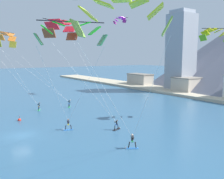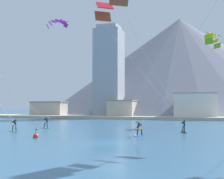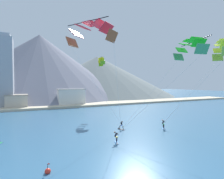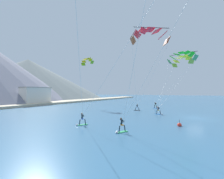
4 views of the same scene
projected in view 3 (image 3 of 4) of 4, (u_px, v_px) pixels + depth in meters
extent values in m
plane|color=#336084|center=(134.00, 164.00, 18.26)|extent=(400.00, 400.00, 0.00)
cube|color=black|center=(121.00, 129.00, 31.87)|extent=(0.85, 1.51, 0.07)
cylinder|color=black|center=(123.00, 128.00, 31.57)|extent=(0.17, 0.25, 0.68)
cylinder|color=black|center=(120.00, 127.00, 32.15)|extent=(0.17, 0.25, 0.68)
cube|color=blue|center=(121.00, 125.00, 31.84)|extent=(0.34, 0.29, 0.12)
cylinder|color=black|center=(122.00, 124.00, 31.87)|extent=(0.37, 0.29, 0.58)
cylinder|color=black|center=(122.00, 123.00, 31.72)|extent=(0.49, 0.22, 0.38)
cylinder|color=black|center=(121.00, 123.00, 31.88)|extent=(0.49, 0.22, 0.38)
cylinder|color=black|center=(121.00, 123.00, 31.68)|extent=(0.18, 0.51, 0.03)
sphere|color=brown|center=(122.00, 121.00, 31.92)|extent=(0.21, 0.21, 0.21)
cone|color=white|center=(118.00, 128.00, 32.50)|extent=(0.43, 0.39, 0.36)
cube|color=#337FDB|center=(117.00, 143.00, 24.72)|extent=(0.92, 1.50, 0.07)
cylinder|color=#231E28|center=(116.00, 139.00, 25.10)|extent=(0.20, 0.27, 0.72)
cylinder|color=#231E28|center=(117.00, 141.00, 24.31)|extent=(0.20, 0.27, 0.72)
cube|color=yellow|center=(117.00, 137.00, 24.69)|extent=(0.37, 0.32, 0.12)
cylinder|color=#231E28|center=(116.00, 135.00, 24.67)|extent=(0.49, 0.36, 0.61)
cylinder|color=#231E28|center=(116.00, 133.00, 24.79)|extent=(0.51, 0.26, 0.40)
cylinder|color=#231E28|center=(117.00, 134.00, 24.56)|extent=(0.51, 0.26, 0.40)
cylinder|color=black|center=(118.00, 134.00, 24.69)|extent=(0.21, 0.50, 0.03)
sphere|color=#9E7051|center=(115.00, 132.00, 24.64)|extent=(0.22, 0.22, 0.22)
cone|color=white|center=(117.00, 144.00, 23.85)|extent=(0.44, 0.41, 0.36)
cube|color=#337FDB|center=(164.00, 129.00, 32.42)|extent=(1.16, 1.45, 0.07)
cylinder|color=black|center=(163.00, 126.00, 32.80)|extent=(0.25, 0.28, 0.77)
cylinder|color=black|center=(164.00, 127.00, 32.01)|extent=(0.25, 0.28, 0.77)
cube|color=#33B266|center=(164.00, 124.00, 32.39)|extent=(0.41, 0.38, 0.12)
cylinder|color=black|center=(163.00, 122.00, 32.39)|extent=(0.47, 0.42, 0.66)
cylinder|color=black|center=(164.00, 121.00, 32.50)|extent=(0.51, 0.38, 0.43)
cylinder|color=black|center=(164.00, 121.00, 32.25)|extent=(0.51, 0.38, 0.43)
cylinder|color=black|center=(165.00, 121.00, 32.35)|extent=(0.31, 0.45, 0.03)
sphere|color=beige|center=(162.00, 120.00, 32.40)|extent=(0.24, 0.24, 0.24)
cone|color=white|center=(164.00, 129.00, 31.56)|extent=(0.47, 0.45, 0.36)
cube|color=brown|center=(112.00, 36.00, 21.80)|extent=(2.08, 1.68, 1.36)
cube|color=red|center=(107.00, 28.00, 22.19)|extent=(2.30, 2.03, 1.09)
cube|color=red|center=(99.00, 24.00, 22.76)|extent=(2.43, 2.25, 0.67)
cube|color=red|center=(91.00, 24.00, 23.43)|extent=(2.46, 2.30, 0.16)
cube|color=red|center=(83.00, 27.00, 24.11)|extent=(2.42, 2.27, 0.67)
cube|color=red|center=(76.00, 34.00, 24.70)|extent=(2.27, 2.07, 1.09)
cube|color=brown|center=(72.00, 42.00, 25.12)|extent=(2.04, 1.74, 1.36)
cylinder|color=black|center=(87.00, 22.00, 22.65)|extent=(3.74, 5.70, 0.10)
cylinder|color=silver|center=(118.00, 90.00, 26.69)|extent=(5.47, 8.05, 12.46)
cylinder|color=silver|center=(99.00, 89.00, 28.46)|extent=(9.42, 2.17, 12.46)
cube|color=#38965B|center=(178.00, 57.00, 28.28)|extent=(1.79, 1.23, 1.27)
cube|color=#18D31B|center=(182.00, 50.00, 27.40)|extent=(1.89, 1.55, 1.04)
cube|color=#18D31B|center=(185.00, 44.00, 26.26)|extent=(1.95, 1.75, 0.69)
cube|color=#18D31B|center=(190.00, 41.00, 24.99)|extent=(1.96, 1.83, 0.26)
cube|color=#18D31B|center=(195.00, 40.00, 23.73)|extent=(1.93, 1.83, 0.69)
cube|color=#18D31B|center=(199.00, 43.00, 22.62)|extent=(1.85, 1.70, 1.04)
cube|color=#38965B|center=(202.00, 49.00, 21.79)|extent=(1.72, 1.44, 1.27)
cylinder|color=black|center=(195.00, 41.00, 25.04)|extent=(2.04, 6.49, 0.10)
cylinder|color=silver|center=(150.00, 95.00, 26.64)|extent=(10.79, 0.52, 10.86)
cylinder|color=silver|center=(157.00, 96.00, 23.10)|extent=(8.15, 7.12, 10.86)
cube|color=#83B63C|center=(218.00, 57.00, 32.10)|extent=(1.77, 1.80, 1.36)
cube|color=#D5EE29|center=(219.00, 51.00, 31.25)|extent=(2.05, 2.07, 1.07)
cube|color=#D5EE29|center=(220.00, 45.00, 30.08)|extent=(2.22, 2.23, 0.64)
cube|color=#D5EE29|center=(223.00, 42.00, 28.77)|extent=(2.26, 2.27, 0.13)
cylinder|color=silver|center=(191.00, 91.00, 32.37)|extent=(8.98, 3.95, 11.20)
cylinder|color=silver|center=(193.00, 92.00, 28.84)|extent=(3.58, 9.17, 11.20)
cube|color=#65A61A|center=(101.00, 65.00, 51.94)|extent=(1.33, 1.18, 1.14)
cube|color=#CCC30C|center=(100.00, 62.00, 51.28)|extent=(1.43, 1.38, 1.04)
cube|color=#CCC30C|center=(100.00, 59.00, 50.40)|extent=(1.51, 1.45, 0.79)
cube|color=#CCC30C|center=(100.00, 58.00, 49.40)|extent=(1.55, 1.38, 0.44)
cube|color=#CCC30C|center=(101.00, 58.00, 48.43)|extent=(1.55, 1.24, 0.79)
cube|color=#CCC30C|center=(102.00, 60.00, 47.62)|extent=(1.51, 0.98, 1.04)
cube|color=#65A61A|center=(103.00, 63.00, 47.08)|extent=(1.44, 0.64, 1.14)
cylinder|color=black|center=(102.00, 58.00, 49.49)|extent=(2.66, 4.36, 0.10)
sphere|color=red|center=(48.00, 171.00, 16.35)|extent=(0.56, 0.56, 0.56)
cylinder|color=black|center=(48.00, 166.00, 16.33)|extent=(0.04, 0.04, 0.44)
cube|color=red|center=(49.00, 164.00, 16.36)|extent=(0.18, 0.01, 0.12)
cube|color=beige|center=(58.00, 106.00, 62.86)|extent=(180.00, 10.00, 0.70)
cube|color=beige|center=(17.00, 102.00, 59.34)|extent=(6.61, 6.64, 4.43)
cube|color=gray|center=(17.00, 95.00, 59.27)|extent=(6.88, 6.91, 0.30)
cube|color=silver|center=(71.00, 98.00, 66.83)|extent=(9.83, 4.84, 6.12)
cube|color=#9D9992|center=(71.00, 89.00, 66.72)|extent=(10.23, 5.03, 0.30)
cube|color=#999EA8|center=(2.00, 73.00, 59.10)|extent=(7.00, 7.00, 23.94)
cube|color=#A8ADB9|center=(1.00, 36.00, 58.70)|extent=(5.60, 5.60, 1.20)
cone|color=slate|center=(97.00, 76.00, 131.03)|extent=(110.43, 110.43, 28.91)
cone|color=slate|center=(40.00, 66.00, 107.10)|extent=(105.55, 105.55, 38.42)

